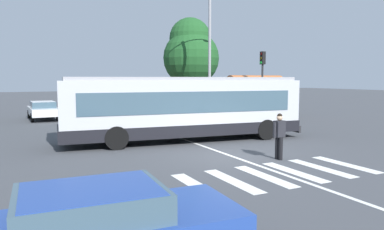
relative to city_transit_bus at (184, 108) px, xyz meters
name	(u,v)px	position (x,y,z in m)	size (l,w,h in m)	color
ground_plane	(234,157)	(0.16, -4.22, -1.59)	(160.00, 160.00, 0.00)	#424449
city_transit_bus	(184,108)	(0.00, 0.00, 0.00)	(11.79, 3.71, 3.06)	black
pedestrian_crossing_street	(279,134)	(1.38, -5.34, -0.62)	(0.58, 0.32, 1.72)	black
foreground_sedan	(96,225)	(-6.32, -10.42, -0.82)	(4.58, 2.04, 1.35)	black
parked_car_white	(43,109)	(-5.43, 12.72, -0.82)	(1.99, 4.56, 1.35)	black
parked_car_charcoal	(78,108)	(-2.94, 12.78, -0.82)	(1.98, 4.56, 1.35)	black
parked_car_black	(118,107)	(-0.06, 12.04, -0.82)	(1.97, 4.55, 1.35)	black
parked_car_red	(148,106)	(2.44, 12.13, -0.82)	(1.98, 4.56, 1.35)	black
traffic_light_far_corner	(262,75)	(8.57, 5.27, 1.68)	(0.33, 0.32, 4.89)	#28282B
bus_stop_shelter	(255,86)	(9.63, 7.56, 0.83)	(4.67, 1.54, 3.25)	#28282B
twin_arm_street_lamp	(210,41)	(5.47, 7.38, 4.06)	(4.40, 0.32, 9.22)	#939399
background_tree_right	(191,53)	(6.74, 13.07, 3.66)	(4.86, 4.86, 8.28)	brown
crosswalk_painted_stripes	(279,174)	(0.05, -7.00, -1.58)	(6.26, 2.75, 0.01)	silver
lane_center_line	(209,148)	(0.14, -2.22, -1.58)	(0.16, 24.00, 0.01)	silver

